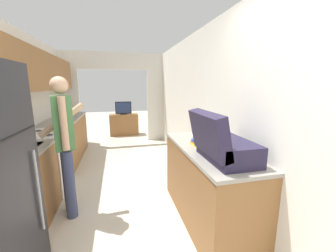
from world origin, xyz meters
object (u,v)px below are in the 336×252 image
book_stack (202,142)px  suitcase (221,144)px  person (65,144)px  knife (57,124)px  television (123,108)px  range_oven (45,162)px  tv_cabinet (124,124)px

book_stack → suitcase: bearing=-92.6°
person → suitcase: size_ratio=2.70×
knife → television: bearing=63.4°
television → knife: bearing=-114.6°
television → person: bearing=-101.2°
range_oven → television: size_ratio=2.08×
television → knife: (-1.26, -2.76, 0.04)m
range_oven → suitcase: (2.07, -1.68, 0.62)m
person → tv_cabinet: bearing=-27.7°
book_stack → knife: book_stack is taller
tv_cabinet → knife: (-1.26, -2.81, 0.59)m
book_stack → television: bearing=99.6°
person → suitcase: bearing=-137.2°
suitcase → knife: (-2.02, 2.33, -0.15)m
book_stack → person: bearing=164.2°
person → book_stack: bearing=-122.4°
person → knife: bearing=1.0°
television → range_oven: bearing=-111.1°
suitcase → person: bearing=149.3°
tv_cabinet → television: television is taller
suitcase → tv_cabinet: (-0.75, 5.13, -0.74)m
range_oven → tv_cabinet: range_oven is taller
range_oven → book_stack: bearing=-29.7°
television → knife: 3.04m
range_oven → tv_cabinet: bearing=69.2°
range_oven → tv_cabinet: 3.70m
range_oven → television: 3.68m
television → knife: size_ratio=1.66×
television → tv_cabinet: bearing=90.0°
suitcase → television: bearing=98.4°
book_stack → range_oven: bearing=150.3°
television → book_stack: bearing=-80.4°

